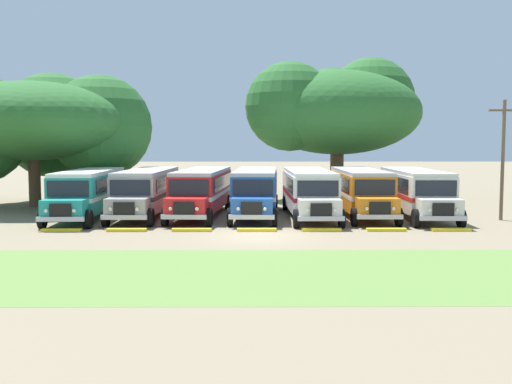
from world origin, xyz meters
The scene contains 19 objects.
ground_plane centered at (0.00, 0.00, 0.00)m, with size 220.00×220.00×0.00m, color #84755B.
foreground_grass_strip centered at (0.00, -7.98, 0.00)m, with size 80.00×8.61×0.01m, color olive.
parked_bus_slot_0 centered at (-10.08, 7.46, 1.58)m, with size 2.88×10.86×2.82m.
parked_bus_slot_1 centered at (-6.71, 8.17, 1.58)m, with size 2.97×10.88×2.82m.
parked_bus_slot_2 centered at (-3.33, 8.27, 1.58)m, with size 3.43×10.95×2.82m.
parked_bus_slot_3 centered at (0.00, 8.22, 1.58)m, with size 3.10×10.89×2.82m.
parked_bus_slot_4 centered at (3.21, 7.59, 1.58)m, with size 2.82×10.86×2.82m.
parked_bus_slot_5 centered at (6.48, 8.27, 1.58)m, with size 2.72×10.84×2.82m.
parked_bus_slot_6 centered at (9.72, 7.66, 1.58)m, with size 2.91×10.87×2.82m.
curb_wheelstop_0 centered at (-9.89, 1.60, 0.07)m, with size 2.00×0.36×0.15m, color yellow.
curb_wheelstop_1 centered at (-6.59, 1.60, 0.07)m, with size 2.00×0.36×0.15m, color yellow.
curb_wheelstop_2 centered at (-3.30, 1.60, 0.07)m, with size 2.00×0.36×0.15m, color yellow.
curb_wheelstop_3 centered at (0.00, 1.60, 0.07)m, with size 2.00×0.36×0.15m, color yellow.
curb_wheelstop_4 centered at (3.30, 1.60, 0.07)m, with size 2.00×0.36×0.15m, color yellow.
curb_wheelstop_5 centered at (6.59, 1.60, 0.07)m, with size 2.00×0.36×0.15m, color yellow.
curb_wheelstop_6 centered at (9.89, 1.60, 0.07)m, with size 2.00×0.36×0.15m, color yellow.
broad_shade_tree centered at (6.54, 20.39, 7.22)m, with size 14.14×12.47×11.47m.
secondary_tree centered at (-15.41, 14.34, 5.76)m, with size 15.48×14.42×9.77m.
utility_pole centered at (14.22, 5.88, 3.71)m, with size 1.80×0.20×6.93m.
Camera 1 is at (-0.24, -28.22, 4.51)m, focal length 41.68 mm.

